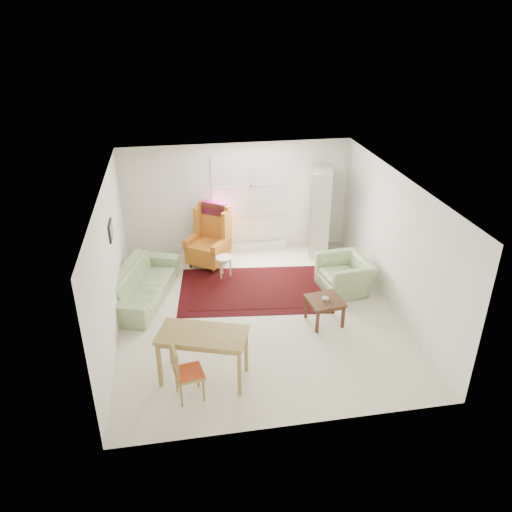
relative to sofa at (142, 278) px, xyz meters
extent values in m
cube|color=silver|center=(2.10, -0.95, -0.44)|extent=(5.00, 5.50, 0.01)
cube|color=white|center=(2.10, -0.95, 2.06)|extent=(5.00, 5.50, 0.01)
cube|color=white|center=(2.10, 1.80, 0.81)|extent=(5.00, 0.04, 2.50)
cube|color=white|center=(2.10, -3.70, 0.81)|extent=(5.00, 0.04, 2.50)
cube|color=white|center=(-0.40, -0.95, 0.81)|extent=(0.04, 5.50, 2.50)
cube|color=white|center=(4.60, -0.95, 0.81)|extent=(0.04, 5.50, 2.50)
cube|color=white|center=(2.40, 1.78, 1.11)|extent=(1.72, 0.06, 1.42)
cube|color=white|center=(2.40, 1.78, 1.11)|extent=(1.60, 0.02, 1.30)
cube|color=silver|center=(2.40, 1.72, -0.35)|extent=(1.60, 0.12, 0.18)
cube|color=black|center=(-0.38, -0.45, 1.21)|extent=(0.03, 0.42, 0.32)
cube|color=#AF8251|center=(-0.36, -0.45, 1.21)|extent=(0.01, 0.34, 0.24)
imported|color=#8EA971|center=(0.00, 0.00, 0.00)|extent=(1.48, 2.34, 0.88)
imported|color=#8EA971|center=(3.93, -0.33, -0.05)|extent=(1.00, 1.11, 0.79)
camera|label=1|loc=(0.75, -8.53, 4.64)|focal=35.00mm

